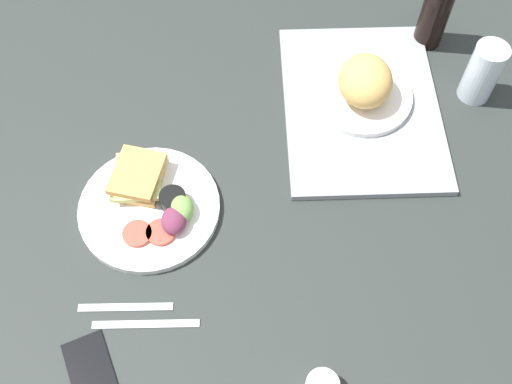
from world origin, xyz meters
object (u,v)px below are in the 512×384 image
serving_tray (361,106)px  drinking_glass (483,72)px  plate_with_salad (151,203)px  soda_bottle (438,4)px  knife (146,324)px  fork (125,307)px  cell_phone (92,376)px  bread_plate_near (364,86)px

serving_tray → drinking_glass: bearing=101.1°
plate_with_salad → soda_bottle: 75.30cm
knife → plate_with_salad: bearing=91.0°
serving_tray → fork: bearing=-44.0°
fork → plate_with_salad: bearing=80.6°
drinking_glass → cell_phone: (63.55, -73.63, -6.55)cm
soda_bottle → fork: soda_bottle is taller
soda_bottle → fork: (66.84, -61.14, -10.93)cm
serving_tray → soda_bottle: size_ratio=2.01×
serving_tray → fork: 64.42cm
plate_with_salad → knife: size_ratio=1.45×
cell_phone → serving_tray: bearing=115.0°
bread_plate_near → soda_bottle: size_ratio=0.97×
plate_with_salad → fork: bearing=-6.7°
cell_phone → plate_with_salad: bearing=143.8°
plate_with_salad → cell_phone: (32.95, -6.37, -1.35)cm
serving_tray → drinking_glass: 26.17cm
bread_plate_near → plate_with_salad: 50.44cm
fork → cell_phone: cell_phone is taller
bread_plate_near → cell_phone: (60.16, -48.65, -5.36)cm
plate_with_salad → knife: 23.77cm
bread_plate_near → fork: size_ratio=1.27×
knife → bread_plate_near: bearing=48.5°
soda_bottle → knife: size_ratio=1.18×
drinking_glass → cell_phone: 97.48cm
plate_with_salad → soda_bottle: size_ratio=1.23×
drinking_glass → fork: 86.76cm
serving_tray → drinking_glass: drinking_glass is taller
soda_bottle → knife: bearing=-39.3°
serving_tray → cell_phone: (58.64, -48.68, -0.40)cm
soda_bottle → knife: (69.84, -57.14, -10.93)cm
serving_tray → soda_bottle: (-20.48, 16.42, 10.38)cm
knife → cell_phone: bearing=-133.4°
knife → soda_bottle: bearing=47.9°
serving_tray → knife: 64.00cm
serving_tray → cell_phone: 76.21cm
drinking_glass → fork: drinking_glass is taller
serving_tray → soda_bottle: 28.23cm
knife → fork: bearing=140.3°
serving_tray → fork: size_ratio=2.65×
plate_with_salad → drinking_glass: 74.08cm
cell_phone → bread_plate_near: bearing=115.8°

